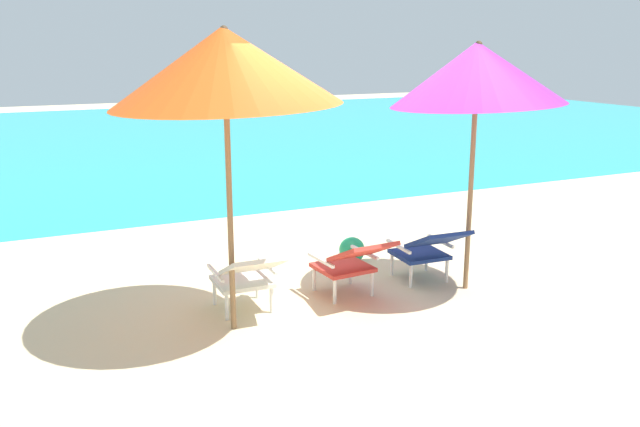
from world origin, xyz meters
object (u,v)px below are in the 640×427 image
(beach_umbrella_left, at_px, (225,66))
(beach_ball, at_px, (352,250))
(lounge_chair_left, at_px, (248,274))
(beach_umbrella_right, at_px, (477,74))
(lounge_chair_center, at_px, (352,260))
(lounge_chair_right, at_px, (428,248))

(beach_umbrella_left, distance_m, beach_ball, 3.09)
(lounge_chair_left, height_order, beach_ball, lounge_chair_left)
(beach_umbrella_right, relative_size, beach_ball, 8.40)
(lounge_chair_center, height_order, beach_umbrella_right, beach_umbrella_right)
(lounge_chair_right, bearing_deg, lounge_chair_center, -177.71)
(lounge_chair_center, height_order, beach_ball, lounge_chair_center)
(beach_umbrella_left, distance_m, beach_umbrella_right, 2.53)
(lounge_chair_center, relative_size, beach_ball, 3.00)
(lounge_chair_left, xyz_separation_m, lounge_chair_right, (2.01, -0.00, 0.00))
(lounge_chair_right, xyz_separation_m, beach_umbrella_right, (0.30, -0.27, 1.81))
(beach_ball, bearing_deg, beach_umbrella_left, -146.50)
(lounge_chair_left, distance_m, beach_umbrella_right, 2.94)
(beach_umbrella_right, bearing_deg, lounge_chair_left, 173.11)
(lounge_chair_center, distance_m, beach_umbrella_right, 2.19)
(beach_umbrella_right, bearing_deg, lounge_chair_center, 169.04)
(lounge_chair_left, distance_m, lounge_chair_center, 1.08)
(lounge_chair_center, xyz_separation_m, beach_ball, (0.54, 1.03, -0.25))
(beach_ball, bearing_deg, lounge_chair_left, -148.71)
(lounge_chair_left, distance_m, beach_umbrella_left, 1.94)
(lounge_chair_right, bearing_deg, beach_umbrella_right, -42.61)
(lounge_chair_center, bearing_deg, lounge_chair_left, 177.80)
(lounge_chair_center, relative_size, lounge_chair_right, 1.01)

